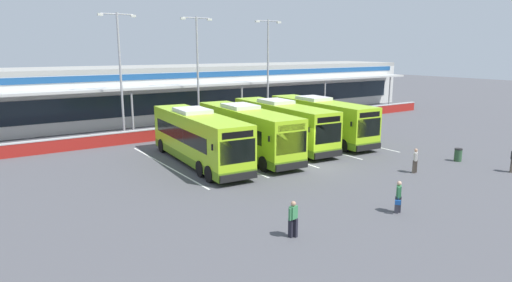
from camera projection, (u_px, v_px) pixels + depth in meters
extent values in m
plane|color=#4C4C51|center=(314.00, 166.00, 30.10)|extent=(200.00, 200.00, 0.00)
cube|color=silver|center=(162.00, 94.00, 51.49)|extent=(70.00, 10.00, 5.50)
cube|color=#19232D|center=(180.00, 102.00, 47.50)|extent=(66.00, 0.08, 2.20)
cube|color=navy|center=(179.00, 76.00, 46.91)|extent=(68.00, 0.08, 0.60)
cube|color=beige|center=(186.00, 85.00, 45.90)|extent=(67.00, 3.00, 0.24)
cube|color=gray|center=(161.00, 68.00, 50.87)|extent=(70.00, 10.00, 0.50)
cylinder|color=#999999|center=(132.00, 111.00, 41.98)|extent=(0.20, 0.20, 4.20)
cylinder|color=#999999|center=(242.00, 103.00, 48.74)|extent=(0.20, 0.20, 4.20)
cylinder|color=#999999|center=(325.00, 96.00, 55.50)|extent=(0.20, 0.20, 4.20)
cylinder|color=#999999|center=(390.00, 91.00, 62.26)|extent=(0.20, 0.20, 4.20)
cube|color=maroon|center=(214.00, 128.00, 41.78)|extent=(60.00, 0.36, 1.00)
cube|color=#B2B2B2|center=(213.00, 123.00, 41.67)|extent=(60.00, 0.40, 0.10)
cube|color=#9ED11E|center=(198.00, 137.00, 30.59)|extent=(3.40, 12.15, 3.19)
cube|color=#598419|center=(199.00, 155.00, 30.86)|extent=(3.42, 12.17, 0.56)
cube|color=black|center=(196.00, 132.00, 30.88)|extent=(3.26, 9.76, 0.96)
cube|color=black|center=(238.00, 152.00, 25.50)|extent=(2.31, 0.26, 1.40)
cube|color=black|center=(238.00, 135.00, 25.29)|extent=(2.05, 0.23, 0.40)
cube|color=silver|center=(192.00, 110.00, 31.08)|extent=(2.24, 2.94, 0.28)
cube|color=black|center=(239.00, 177.00, 25.72)|extent=(2.46, 0.33, 0.44)
cube|color=black|center=(256.00, 142.00, 26.44)|extent=(0.09, 0.13, 0.36)
cube|color=black|center=(212.00, 147.00, 25.02)|extent=(0.09, 0.13, 0.36)
cylinder|color=black|center=(191.00, 143.00, 35.36)|extent=(0.39, 1.06, 1.04)
cylinder|color=black|center=(162.00, 146.00, 34.20)|extent=(0.39, 1.06, 1.04)
cylinder|color=black|center=(235.00, 164.00, 28.73)|extent=(0.39, 1.06, 1.04)
cylinder|color=black|center=(201.00, 169.00, 27.57)|extent=(0.39, 1.06, 1.04)
cylinder|color=black|center=(245.00, 169.00, 27.54)|extent=(0.39, 1.06, 1.04)
cylinder|color=black|center=(210.00, 174.00, 26.38)|extent=(0.39, 1.06, 1.04)
cube|color=#9ED11E|center=(247.00, 131.00, 32.95)|extent=(3.40, 12.15, 3.19)
cube|color=#598419|center=(247.00, 148.00, 33.22)|extent=(3.42, 12.17, 0.56)
cube|color=black|center=(244.00, 127.00, 33.24)|extent=(3.26, 9.76, 0.96)
cube|color=black|center=(291.00, 143.00, 27.87)|extent=(2.31, 0.26, 1.40)
cube|color=black|center=(292.00, 128.00, 27.65)|extent=(2.05, 0.23, 0.40)
cube|color=silver|center=(240.00, 106.00, 33.45)|extent=(2.24, 2.94, 0.28)
cube|color=black|center=(292.00, 166.00, 28.08)|extent=(2.46, 0.33, 0.44)
cube|color=black|center=(307.00, 135.00, 28.80)|extent=(0.09, 0.13, 0.36)
cube|color=black|center=(269.00, 139.00, 27.38)|extent=(0.09, 0.13, 0.36)
cylinder|color=black|center=(233.00, 137.00, 37.72)|extent=(0.39, 1.06, 1.04)
cylinder|color=black|center=(208.00, 139.00, 36.56)|extent=(0.39, 1.06, 1.04)
cylinder|color=black|center=(283.00, 155.00, 31.10)|extent=(0.39, 1.06, 1.04)
cylinder|color=black|center=(254.00, 159.00, 29.93)|extent=(0.39, 1.06, 1.04)
cylinder|color=black|center=(294.00, 159.00, 29.91)|extent=(0.39, 1.06, 1.04)
cylinder|color=black|center=(264.00, 164.00, 28.74)|extent=(0.39, 1.06, 1.04)
cube|color=#9ED11E|center=(282.00, 123.00, 36.10)|extent=(3.40, 12.15, 3.19)
cube|color=#598419|center=(282.00, 139.00, 36.37)|extent=(3.42, 12.17, 0.56)
cube|color=black|center=(280.00, 120.00, 36.39)|extent=(3.26, 9.76, 0.96)
cube|color=black|center=(328.00, 133.00, 31.02)|extent=(2.31, 0.26, 1.40)
cube|color=black|center=(329.00, 120.00, 30.80)|extent=(2.05, 0.23, 0.40)
cube|color=silver|center=(276.00, 101.00, 36.60)|extent=(2.24, 2.94, 0.28)
cube|color=black|center=(328.00, 154.00, 31.23)|extent=(2.46, 0.33, 0.44)
cube|color=black|center=(341.00, 126.00, 31.95)|extent=(0.09, 0.13, 0.36)
cube|color=black|center=(309.00, 130.00, 30.53)|extent=(0.09, 0.13, 0.36)
cylinder|color=black|center=(266.00, 130.00, 40.87)|extent=(0.39, 1.06, 1.04)
cylinder|color=black|center=(243.00, 132.00, 39.71)|extent=(0.39, 1.06, 1.04)
cylinder|color=black|center=(317.00, 146.00, 34.25)|extent=(0.39, 1.06, 1.04)
cylinder|color=black|center=(292.00, 149.00, 33.08)|extent=(0.39, 1.06, 1.04)
cylinder|color=black|center=(329.00, 149.00, 33.06)|extent=(0.39, 1.06, 1.04)
cylinder|color=black|center=(303.00, 153.00, 31.90)|extent=(0.39, 1.06, 1.04)
cube|color=#9ED11E|center=(320.00, 119.00, 38.42)|extent=(3.40, 12.15, 3.19)
cube|color=#598419|center=(320.00, 134.00, 38.69)|extent=(3.42, 12.17, 0.56)
cube|color=black|center=(317.00, 116.00, 38.71)|extent=(3.26, 9.76, 0.96)
cube|color=black|center=(369.00, 128.00, 33.34)|extent=(2.31, 0.26, 1.40)
cube|color=black|center=(369.00, 115.00, 33.13)|extent=(2.05, 0.23, 0.40)
cube|color=silver|center=(314.00, 98.00, 38.92)|extent=(2.24, 2.94, 0.28)
cube|color=black|center=(369.00, 147.00, 33.55)|extent=(2.46, 0.33, 0.44)
cube|color=black|center=(379.00, 121.00, 34.27)|extent=(0.09, 0.13, 0.36)
cube|color=black|center=(351.00, 124.00, 32.86)|extent=(0.09, 0.13, 0.36)
cylinder|color=black|center=(300.00, 126.00, 43.20)|extent=(0.39, 1.06, 1.04)
cylinder|color=black|center=(280.00, 128.00, 42.03)|extent=(0.39, 1.06, 1.04)
cylinder|color=black|center=(355.00, 139.00, 36.57)|extent=(0.39, 1.06, 1.04)
cylinder|color=black|center=(332.00, 142.00, 35.41)|extent=(0.39, 1.06, 1.04)
cylinder|color=black|center=(367.00, 142.00, 35.38)|extent=(0.39, 1.06, 1.04)
cylinder|color=black|center=(344.00, 146.00, 34.22)|extent=(0.39, 1.06, 1.04)
cube|color=silver|center=(165.00, 165.00, 30.39)|extent=(0.14, 13.00, 0.01)
cube|color=silver|center=(218.00, 157.00, 32.68)|extent=(0.14, 13.00, 0.01)
cube|color=silver|center=(265.00, 150.00, 34.97)|extent=(0.14, 13.00, 0.01)
cube|color=silver|center=(305.00, 144.00, 37.26)|extent=(0.14, 13.00, 0.01)
cube|color=silver|center=(341.00, 138.00, 39.55)|extent=(0.14, 13.00, 0.01)
cube|color=#33333D|center=(397.00, 205.00, 21.42)|extent=(0.22, 0.23, 0.84)
cube|color=#33333D|center=(399.00, 204.00, 21.54)|extent=(0.22, 0.23, 0.84)
cube|color=#387F4C|center=(399.00, 191.00, 21.34)|extent=(0.40, 0.39, 0.56)
cube|color=#387F4C|center=(399.00, 193.00, 21.14)|extent=(0.13, 0.13, 0.54)
cube|color=#387F4C|center=(399.00, 190.00, 21.55)|extent=(0.13, 0.13, 0.54)
sphere|color=tan|center=(399.00, 183.00, 21.26)|extent=(0.22, 0.22, 0.22)
cube|color=#194C9E|center=(398.00, 202.00, 21.17)|extent=(0.27, 0.29, 0.22)
cylinder|color=#194C9E|center=(398.00, 199.00, 21.13)|extent=(0.02, 0.02, 0.16)
cube|color=#4C4238|center=(512.00, 166.00, 28.53)|extent=(0.23, 0.22, 0.84)
cube|color=black|center=(512.00, 155.00, 28.67)|extent=(0.13, 0.13, 0.54)
cube|color=black|center=(291.00, 228.00, 18.66)|extent=(0.18, 0.21, 0.84)
cube|color=black|center=(295.00, 228.00, 18.69)|extent=(0.18, 0.21, 0.84)
cube|color=#387F4C|center=(293.00, 212.00, 18.53)|extent=(0.38, 0.29, 0.56)
cube|color=#387F4C|center=(290.00, 214.00, 18.38)|extent=(0.11, 0.12, 0.54)
cube|color=#387F4C|center=(296.00, 212.00, 18.70)|extent=(0.11, 0.12, 0.54)
sphere|color=tan|center=(293.00, 204.00, 18.45)|extent=(0.22, 0.22, 0.22)
cube|color=#4C4238|center=(414.00, 167.00, 28.41)|extent=(0.22, 0.23, 0.84)
cube|color=#4C4238|center=(416.00, 166.00, 28.53)|extent=(0.22, 0.23, 0.84)
cube|color=silver|center=(416.00, 156.00, 28.33)|extent=(0.40, 0.39, 0.56)
cube|color=silver|center=(416.00, 157.00, 28.13)|extent=(0.13, 0.13, 0.54)
cube|color=silver|center=(415.00, 156.00, 28.54)|extent=(0.13, 0.13, 0.54)
sphere|color=tan|center=(416.00, 150.00, 28.25)|extent=(0.22, 0.22, 0.22)
cylinder|color=#9E9EA3|center=(121.00, 77.00, 38.45)|extent=(0.20, 0.20, 11.00)
cylinder|color=#9E9EA3|center=(117.00, 14.00, 37.36)|extent=(2.80, 0.10, 0.10)
cube|color=silver|center=(100.00, 15.00, 36.61)|extent=(0.44, 0.28, 0.20)
cube|color=silver|center=(133.00, 16.00, 38.14)|extent=(0.44, 0.28, 0.20)
cylinder|color=#9E9EA3|center=(198.00, 74.00, 42.94)|extent=(0.20, 0.20, 11.00)
cylinder|color=#9E9EA3|center=(196.00, 18.00, 41.85)|extent=(2.80, 0.10, 0.10)
cube|color=silver|center=(183.00, 18.00, 41.10)|extent=(0.44, 0.28, 0.20)
cube|color=silver|center=(209.00, 20.00, 42.63)|extent=(0.44, 0.28, 0.20)
cylinder|color=#9E9EA3|center=(268.00, 72.00, 47.41)|extent=(0.20, 0.20, 11.00)
cylinder|color=#9E9EA3|center=(268.00, 21.00, 46.32)|extent=(2.80, 0.10, 0.10)
cube|color=silver|center=(257.00, 21.00, 45.58)|extent=(0.44, 0.28, 0.20)
cube|color=silver|center=(279.00, 22.00, 47.10)|extent=(0.44, 0.28, 0.20)
cylinder|color=#2D5133|center=(458.00, 155.00, 31.46)|extent=(0.52, 0.52, 0.85)
cylinder|color=black|center=(459.00, 149.00, 31.36)|extent=(0.54, 0.54, 0.08)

